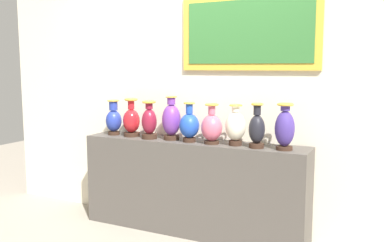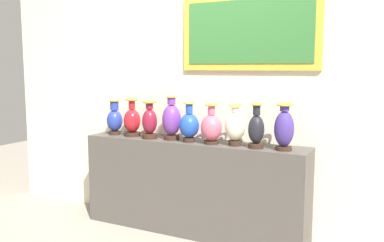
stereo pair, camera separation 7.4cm
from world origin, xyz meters
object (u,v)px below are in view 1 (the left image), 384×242
object	(u,v)px
vase_cobalt	(114,120)
vase_sapphire	(190,125)
vase_violet	(171,120)
vase_onyx	(257,129)
vase_crimson	(131,121)
vase_burgundy	(149,122)
vase_rose	(212,127)
vase_ivory	(236,126)
vase_indigo	(285,128)

from	to	relation	value
vase_cobalt	vase_sapphire	world-z (taller)	vase_sapphire
vase_violet	vase_onyx	distance (m)	0.83
vase_crimson	vase_sapphire	distance (m)	0.65
vase_burgundy	vase_onyx	bearing A→B (deg)	-0.13
vase_violet	vase_onyx	xyz separation A→B (m)	(0.83, -0.04, -0.02)
vase_burgundy	vase_rose	xyz separation A→B (m)	(0.63, 0.01, -0.01)
vase_burgundy	vase_onyx	size ratio (longest dim) A/B	0.96
vase_violet	vase_ivory	bearing A→B (deg)	-1.28
vase_sapphire	vase_rose	world-z (taller)	vase_sapphire
vase_burgundy	vase_violet	world-z (taller)	vase_violet
vase_violet	vase_indigo	distance (m)	1.05
vase_cobalt	vase_crimson	distance (m)	0.21
vase_rose	vase_onyx	bearing A→B (deg)	-1.36
vase_crimson	vase_violet	size ratio (longest dim) A/B	0.92
vase_onyx	vase_indigo	distance (m)	0.23
vase_burgundy	vase_rose	bearing A→B (deg)	0.67
vase_crimson	vase_indigo	bearing A→B (deg)	-1.16
vase_ivory	vase_onyx	distance (m)	0.20
vase_crimson	vase_rose	bearing A→B (deg)	-2.41
vase_burgundy	vase_indigo	distance (m)	1.27
vase_rose	vase_indigo	world-z (taller)	vase_indigo
vase_ivory	vase_indigo	size ratio (longest dim) A/B	0.92
vase_onyx	vase_indigo	bearing A→B (deg)	3.91
vase_rose	vase_sapphire	bearing A→B (deg)	-179.84
vase_crimson	vase_burgundy	distance (m)	0.23
vase_cobalt	vase_indigo	xyz separation A→B (m)	(1.71, -0.03, 0.03)
vase_violet	vase_onyx	size ratio (longest dim) A/B	1.08
vase_indigo	vase_rose	bearing A→B (deg)	-179.48
vase_burgundy	vase_ivory	bearing A→B (deg)	1.88
vase_rose	vase_cobalt	bearing A→B (deg)	178.08
vase_rose	vase_onyx	world-z (taller)	vase_onyx
vase_onyx	vase_rose	bearing A→B (deg)	178.64
vase_sapphire	vase_rose	size ratio (longest dim) A/B	1.01
vase_burgundy	vase_violet	size ratio (longest dim) A/B	0.89
vase_rose	vase_onyx	xyz separation A→B (m)	(0.41, -0.01, 0.01)
vase_sapphire	vase_rose	xyz separation A→B (m)	(0.21, 0.00, -0.00)
vase_cobalt	vase_ivory	bearing A→B (deg)	-0.70
vase_cobalt	vase_rose	bearing A→B (deg)	-1.92
vase_onyx	vase_violet	bearing A→B (deg)	176.95
vase_burgundy	vase_indigo	world-z (taller)	vase_indigo
vase_onyx	vase_burgundy	bearing A→B (deg)	179.87
vase_crimson	vase_rose	distance (m)	0.86
vase_violet	vase_indigo	world-z (taller)	vase_violet
vase_crimson	vase_violet	bearing A→B (deg)	-0.23
vase_cobalt	vase_burgundy	size ratio (longest dim) A/B	0.97
vase_cobalt	vase_violet	xyz separation A→B (m)	(0.65, -0.00, 0.03)
vase_sapphire	vase_burgundy	bearing A→B (deg)	-179.07
vase_crimson	vase_indigo	world-z (taller)	vase_indigo
vase_sapphire	vase_onyx	xyz separation A→B (m)	(0.62, -0.01, 0.01)
vase_indigo	vase_sapphire	bearing A→B (deg)	-179.57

